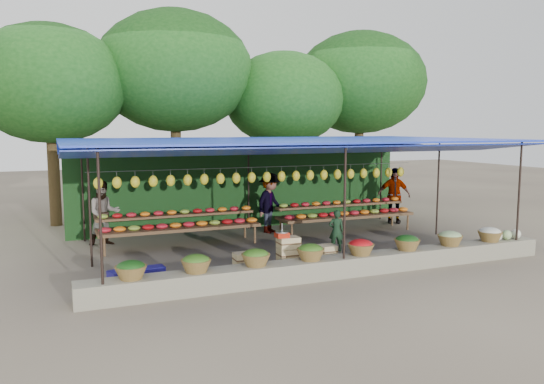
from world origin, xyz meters
name	(u,v)px	position (x,y,z in m)	size (l,w,h in m)	color
ground	(287,248)	(0.00, 0.00, 0.00)	(60.00, 60.00, 0.00)	brown
stone_curb	(340,266)	(0.00, -2.75, 0.20)	(10.60, 0.55, 0.40)	gray
stall_canopy	(286,145)	(0.00, 0.08, 2.67)	(10.80, 6.60, 2.82)	black
produce_baskets	(336,250)	(-0.10, -2.75, 0.56)	(8.98, 0.58, 0.34)	brown
netting_backdrop	(246,188)	(0.00, 3.15, 1.25)	(10.60, 0.06, 2.50)	#17421B
tree_row	(231,83)	(0.50, 6.09, 4.70)	(16.51, 5.50, 7.12)	#3A2A15
fruit_table_left	(180,223)	(-2.49, 1.35, 0.61)	(4.21, 0.95, 0.93)	#4F311F
fruit_table_right	(345,212)	(2.51, 1.35, 0.61)	(4.21, 0.95, 0.93)	#4F311F
crate_counter	(287,258)	(-0.92, -2.07, 0.31)	(2.36, 0.35, 0.77)	tan
weighing_scale	(282,234)	(-1.04, -2.07, 0.84)	(0.29, 0.29, 0.31)	#B3210E
vendor_seated	(336,231)	(1.02, -0.77, 0.53)	(0.38, 0.25, 1.05)	#16321C
customer_left	(104,213)	(-4.33, 2.20, 0.86)	(0.83, 0.65, 1.72)	slate
customer_mid	(270,203)	(0.39, 2.12, 0.89)	(1.15, 0.66, 1.77)	slate
customer_right	(394,195)	(4.75, 2.07, 0.91)	(1.06, 0.44, 1.82)	slate
blue_crate_front	(122,277)	(-4.34, -1.67, 0.15)	(0.49, 0.35, 0.29)	navy
blue_crate_back	(153,273)	(-3.69, -1.52, 0.13)	(0.44, 0.32, 0.26)	navy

